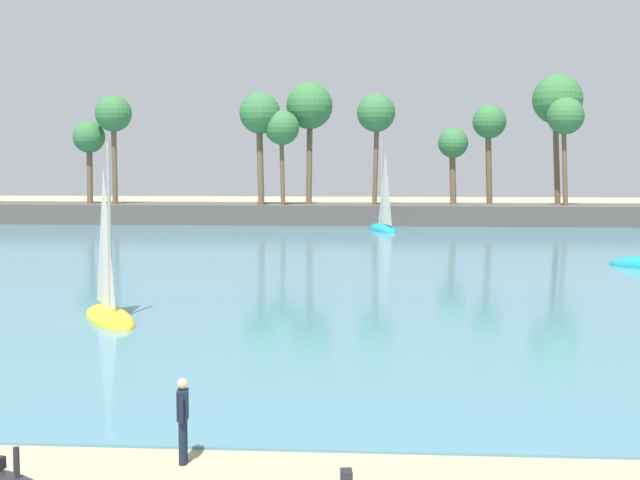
% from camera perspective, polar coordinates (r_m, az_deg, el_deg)
% --- Properties ---
extents(sea, '(220.00, 103.12, 0.06)m').
position_cam_1_polar(sea, '(69.42, 3.26, 0.32)').
color(sea, teal).
rests_on(sea, ground).
extents(palm_headland, '(93.83, 6.51, 13.32)m').
position_cam_1_polar(palm_headland, '(80.98, 0.20, 4.26)').
color(palm_headland, '#514C47').
rests_on(palm_headland, ground).
extents(person_at_waterline, '(0.24, 0.55, 1.67)m').
position_cam_1_polar(person_at_waterline, '(17.95, -8.63, -10.99)').
color(person_at_waterline, '#141E33').
rests_on(person_at_waterline, ground).
extents(sailboat_near_shore, '(3.32, 5.84, 8.11)m').
position_cam_1_polar(sailboat_near_shore, '(73.28, 3.98, 1.17)').
color(sailboat_near_shore, teal).
rests_on(sailboat_near_shore, sea).
extents(sailboat_mid_bay, '(3.62, 4.82, 6.88)m').
position_cam_1_polar(sailboat_mid_bay, '(33.65, -13.14, -3.85)').
color(sailboat_mid_bay, yellow).
rests_on(sailboat_mid_bay, sea).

